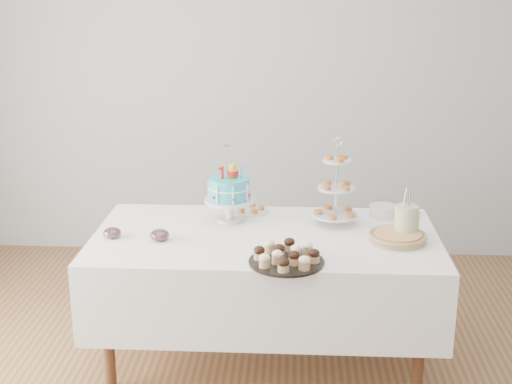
# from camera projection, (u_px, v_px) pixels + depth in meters

# --- Properties ---
(walls) EXTENTS (5.04, 4.04, 2.70)m
(walls) POSITION_uv_depth(u_px,v_px,m) (263.00, 146.00, 3.51)
(walls) COLOR #ADAFB2
(walls) RESTS_ON floor
(table) EXTENTS (1.92, 1.02, 0.77)m
(table) POSITION_uv_depth(u_px,v_px,m) (265.00, 273.00, 4.03)
(table) COLOR white
(table) RESTS_ON floor
(birthday_cake) EXTENTS (0.30, 0.30, 0.45)m
(birthday_cake) POSITION_uv_depth(u_px,v_px,m) (230.00, 201.00, 4.15)
(birthday_cake) COLOR silver
(birthday_cake) RESTS_ON table
(cupcake_tray) EXTENTS (0.38, 0.38, 0.09)m
(cupcake_tray) POSITION_uv_depth(u_px,v_px,m) (287.00, 255.00, 3.57)
(cupcake_tray) COLOR black
(cupcake_tray) RESTS_ON table
(pie) EXTENTS (0.32, 0.32, 0.05)m
(pie) POSITION_uv_depth(u_px,v_px,m) (397.00, 237.00, 3.86)
(pie) COLOR tan
(pie) RESTS_ON table
(tiered_stand) EXTENTS (0.27, 0.27, 0.51)m
(tiered_stand) POSITION_uv_depth(u_px,v_px,m) (336.00, 189.00, 4.08)
(tiered_stand) COLOR silver
(tiered_stand) RESTS_ON table
(plate_stack) EXTENTS (0.17, 0.17, 0.07)m
(plate_stack) POSITION_uv_depth(u_px,v_px,m) (384.00, 211.00, 4.26)
(plate_stack) COLOR silver
(plate_stack) RESTS_ON table
(pastry_plate) EXTENTS (0.23, 0.23, 0.03)m
(pastry_plate) POSITION_uv_depth(u_px,v_px,m) (250.00, 209.00, 4.35)
(pastry_plate) COLOR silver
(pastry_plate) RESTS_ON table
(jam_bowl_a) EXTENTS (0.10, 0.10, 0.06)m
(jam_bowl_a) POSITION_uv_depth(u_px,v_px,m) (112.00, 233.00, 3.92)
(jam_bowl_a) COLOR silver
(jam_bowl_a) RESTS_ON table
(jam_bowl_b) EXTENTS (0.11, 0.11, 0.06)m
(jam_bowl_b) POSITION_uv_depth(u_px,v_px,m) (160.00, 235.00, 3.88)
(jam_bowl_b) COLOR silver
(jam_bowl_b) RESTS_ON table
(utensil_pitcher) EXTENTS (0.13, 0.13, 0.28)m
(utensil_pitcher) POSITION_uv_depth(u_px,v_px,m) (406.00, 221.00, 3.89)
(utensil_pitcher) COLOR silver
(utensil_pitcher) RESTS_ON table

